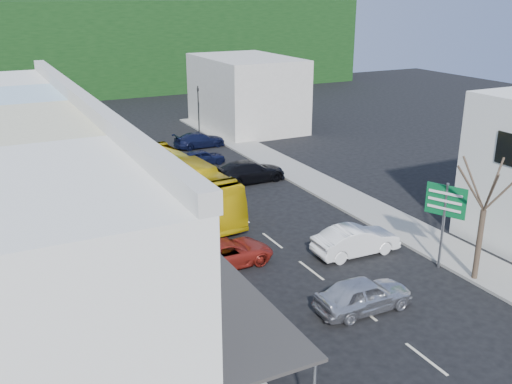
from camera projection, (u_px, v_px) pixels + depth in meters
name	position (u px, v px, depth m)	size (l,w,h in m)	color
ground	(311.00, 270.00, 27.83)	(120.00, 120.00, 0.00)	black
sidewalk_left	(110.00, 225.00, 33.05)	(3.00, 52.00, 0.15)	gray
sidewalk_right	(327.00, 188.00, 39.42)	(3.00, 52.00, 0.15)	gray
shopfront_row	(16.00, 202.00, 25.42)	(8.25, 30.00, 8.00)	white
distant_block_right	(246.00, 93.00, 56.66)	(8.00, 12.00, 7.00)	#B7B2A8
hillside	(57.00, 40.00, 79.90)	(80.00, 26.00, 14.00)	black
bus	(181.00, 186.00, 35.23)	(2.50, 11.60, 3.10)	#E0BA0B
car_silver	(363.00, 295.00, 24.12)	(1.80, 4.40, 1.40)	silver
car_white	(356.00, 241.00, 29.38)	(1.80, 4.40, 1.40)	silver
car_red	(227.00, 252.00, 28.16)	(1.90, 4.60, 1.40)	maroon
car_black_near	(249.00, 172.00, 40.76)	(1.84, 4.50, 1.40)	black
car_navy_mid	(202.00, 157.00, 44.66)	(1.80, 4.40, 1.40)	black
car_black_far	(141.00, 157.00, 44.49)	(1.80, 4.40, 1.40)	black
car_navy_far	(200.00, 140.00, 49.99)	(1.84, 4.50, 1.40)	black
pedestrian_left	(133.00, 267.00, 25.96)	(0.60, 0.40, 1.70)	black
direction_sign	(443.00, 226.00, 27.44)	(1.02, 1.88, 4.37)	#085E2C
street_tree	(484.00, 210.00, 25.68)	(2.38, 2.38, 7.10)	#34271C
traffic_signal	(198.00, 110.00, 54.68)	(0.53, 0.94, 4.54)	black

